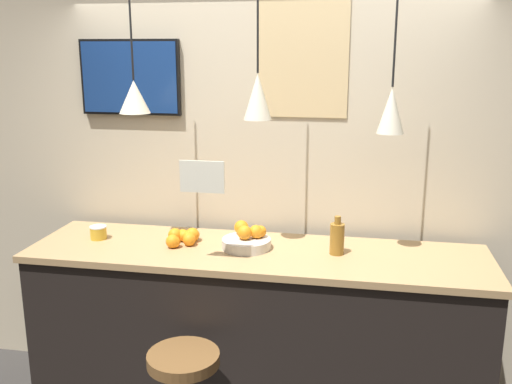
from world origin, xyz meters
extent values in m
cube|color=beige|center=(0.00, 1.06, 1.45)|extent=(8.00, 0.06, 2.90)
cube|color=black|center=(0.00, 0.60, 0.52)|extent=(2.63, 0.66, 1.05)
cube|color=tan|center=(0.00, 0.60, 1.07)|extent=(2.67, 0.70, 0.04)
cylinder|color=brown|center=(-0.26, 0.01, 0.69)|extent=(0.37, 0.37, 0.06)
cylinder|color=beige|center=(-0.06, 0.63, 1.12)|extent=(0.29, 0.29, 0.06)
sphere|color=orange|center=(0.01, 0.67, 1.18)|extent=(0.07, 0.07, 0.07)
sphere|color=orange|center=(-0.01, 0.65, 1.18)|extent=(0.08, 0.08, 0.08)
sphere|color=orange|center=(0.00, 0.65, 1.18)|extent=(0.07, 0.07, 0.07)
sphere|color=orange|center=(-0.07, 0.61, 1.19)|extent=(0.08, 0.08, 0.08)
sphere|color=orange|center=(-0.11, 0.71, 1.19)|extent=(0.09, 0.09, 0.09)
sphere|color=orange|center=(-0.42, 0.66, 1.12)|extent=(0.08, 0.08, 0.08)
sphere|color=orange|center=(-0.48, 0.56, 1.12)|extent=(0.07, 0.07, 0.07)
sphere|color=orange|center=(-0.40, 0.61, 1.12)|extent=(0.08, 0.08, 0.08)
sphere|color=orange|center=(-0.49, 0.56, 1.13)|extent=(0.08, 0.08, 0.08)
sphere|color=orange|center=(-0.46, 0.68, 1.12)|extent=(0.07, 0.07, 0.07)
sphere|color=orange|center=(-0.47, 0.69, 1.12)|extent=(0.07, 0.07, 0.07)
sphere|color=orange|center=(-0.41, 0.71, 1.12)|extent=(0.07, 0.07, 0.07)
sphere|color=orange|center=(-0.51, 0.67, 1.13)|extent=(0.08, 0.08, 0.08)
sphere|color=orange|center=(-0.41, 0.69, 1.13)|extent=(0.09, 0.09, 0.09)
cylinder|color=olive|center=(0.46, 0.63, 1.18)|extent=(0.08, 0.08, 0.18)
cylinder|color=olive|center=(0.46, 0.63, 1.29)|extent=(0.04, 0.04, 0.04)
cylinder|color=gold|center=(-0.99, 0.63, 1.12)|extent=(0.10, 0.10, 0.07)
cylinder|color=white|center=(-0.99, 0.63, 1.16)|extent=(0.10, 0.10, 0.01)
cylinder|color=black|center=(-0.72, 0.65, 2.42)|extent=(0.01, 0.01, 0.75)
cone|color=beige|center=(-0.72, 0.65, 1.96)|extent=(0.18, 0.18, 0.19)
sphere|color=#F9EFCC|center=(-0.72, 0.65, 1.88)|extent=(0.04, 0.04, 0.04)
cylinder|color=black|center=(0.00, 0.65, 2.45)|extent=(0.01, 0.01, 0.71)
cone|color=beige|center=(0.00, 0.65, 1.97)|extent=(0.16, 0.16, 0.25)
sphere|color=#F9EFCC|center=(0.00, 0.65, 1.86)|extent=(0.04, 0.04, 0.04)
cylinder|color=black|center=(0.72, 0.65, 2.41)|extent=(0.01, 0.01, 0.77)
cone|color=beige|center=(0.72, 0.65, 1.90)|extent=(0.14, 0.14, 0.25)
sphere|color=#F9EFCC|center=(0.72, 0.65, 1.80)|extent=(0.04, 0.04, 0.04)
cube|color=black|center=(-0.89, 1.01, 2.05)|extent=(0.66, 0.04, 0.47)
cube|color=navy|center=(-0.89, 0.99, 2.05)|extent=(0.63, 0.01, 0.44)
cube|color=white|center=(-0.24, 0.33, 1.57)|extent=(0.24, 0.01, 0.17)
cube|color=#DBBC84|center=(0.21, 1.03, 2.20)|extent=(0.54, 0.01, 0.76)
camera|label=1|loc=(0.58, -2.47, 2.22)|focal=40.00mm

